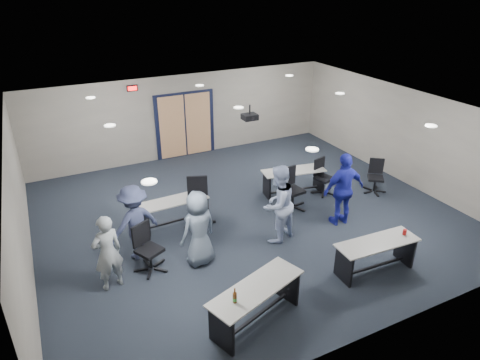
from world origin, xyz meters
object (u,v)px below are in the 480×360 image
person_navy (344,189)px  table_front_right (376,251)px  chair_loose_right (376,177)px  table_front_left (256,298)px  table_back_right (293,177)px  chair_back_d (324,177)px  person_plaid (199,229)px  chair_back_b (198,203)px  chair_loose_left (149,249)px  chair_back_c (293,189)px  person_back (135,222)px  table_back_left (174,208)px  person_lightblue (278,204)px  person_gray (108,253)px

person_navy → table_front_right: bearing=76.7°
chair_loose_right → table_front_left: bearing=-113.9°
table_front_right → table_back_right: (0.39, 3.68, -0.01)m
table_front_left → chair_back_d: size_ratio=1.95×
person_plaid → chair_loose_right: bearing=173.4°
chair_back_b → chair_loose_left: (-1.54, -1.24, -0.07)m
chair_back_c → person_back: 4.16m
table_front_left → table_back_left: table_front_left is taller
table_back_left → chair_loose_left: 1.81m
table_front_right → chair_back_d: 3.49m
person_lightblue → person_back: bearing=-35.4°
person_gray → table_front_right: bearing=145.0°
table_back_right → person_plaid: bearing=-142.4°
table_back_right → chair_loose_right: size_ratio=1.91×
chair_back_d → person_back: bearing=170.9°
table_back_left → person_lightblue: (1.88, -1.65, 0.46)m
chair_loose_left → person_gray: person_gray is taller
person_lightblue → table_front_right: bearing=101.1°
table_back_left → chair_loose_left: size_ratio=1.60×
table_front_left → person_lightblue: size_ratio=1.07×
chair_loose_left → person_gray: (-0.83, -0.18, 0.28)m
chair_back_b → person_navy: size_ratio=0.65×
table_front_left → person_plaid: (-0.23, 2.05, 0.31)m
person_plaid → chair_loose_left: bearing=-26.6°
table_back_right → chair_back_d: (0.76, -0.39, 0.02)m
person_back → chair_back_d: bearing=170.1°
chair_back_d → person_lightblue: person_lightblue is taller
chair_loose_right → person_plaid: (-5.56, -0.85, 0.36)m
person_gray → chair_back_b: bearing=-163.0°
person_navy → person_back: person_navy is taller
table_front_left → table_front_right: bearing=-15.1°
person_gray → chair_back_d: bearing=179.1°
chair_loose_right → chair_back_d: bearing=-166.1°
table_front_right → chair_loose_left: size_ratio=1.71×
person_plaid → person_lightblue: (1.90, 0.03, 0.09)m
table_back_right → chair_back_b: bearing=-162.8°
table_front_left → table_front_right: (2.86, 0.18, -0.03)m
table_back_left → person_lightblue: person_lightblue is taller
person_navy → chair_back_b: bearing=-21.1°
chair_back_c → chair_loose_left: 4.12m
table_front_right → chair_loose_right: (2.47, 2.72, -0.01)m
chair_back_c → chair_loose_right: chair_back_c is taller
table_front_left → chair_back_d: (4.02, 3.48, -0.02)m
table_front_left → chair_back_d: 5.31m
table_back_left → person_gray: bearing=-140.3°
chair_back_c → person_plaid: bearing=-166.8°
table_back_left → chair_back_b: bearing=-27.3°
table_front_right → table_back_left: table_front_right is taller
chair_back_d → person_back: 5.41m
person_lightblue → person_back: size_ratio=1.09×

